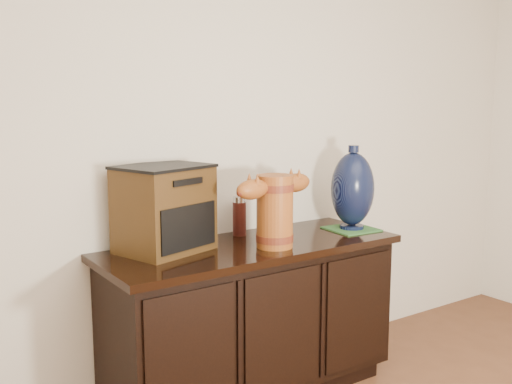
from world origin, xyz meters
TOP-DOWN VIEW (x-y plane):
  - sideboard at (0.00, 2.23)m, footprint 1.46×0.56m
  - terracotta_vessel at (0.06, 2.12)m, footprint 0.48×0.20m
  - tv_radio at (-0.39, 2.34)m, footprint 0.46×0.41m
  - green_mat at (0.61, 2.19)m, footprint 0.25×0.25m
  - lamp_base at (0.61, 2.19)m, footprint 0.24×0.24m
  - spray_can at (0.06, 2.41)m, footprint 0.07×0.07m

SIDE VIEW (x-z plane):
  - sideboard at x=0.00m, z-range 0.01..0.76m
  - green_mat at x=0.61m, z-range 0.76..0.76m
  - spray_can at x=0.06m, z-range 0.75..0.95m
  - terracotta_vessel at x=0.06m, z-range 0.78..1.12m
  - tv_radio at x=-0.39m, z-range 0.75..1.15m
  - lamp_base at x=0.61m, z-range 0.75..1.19m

